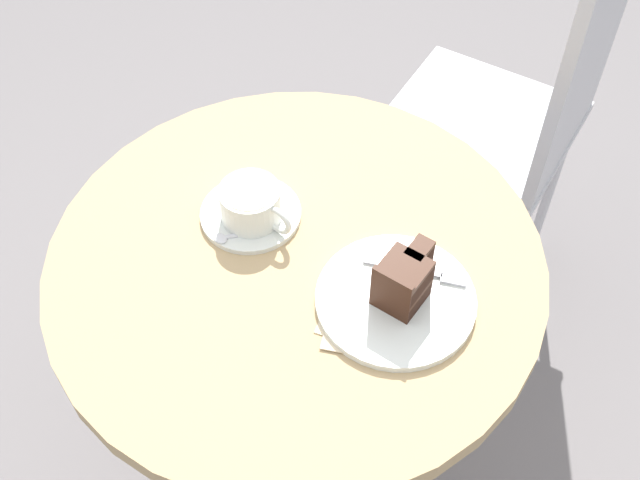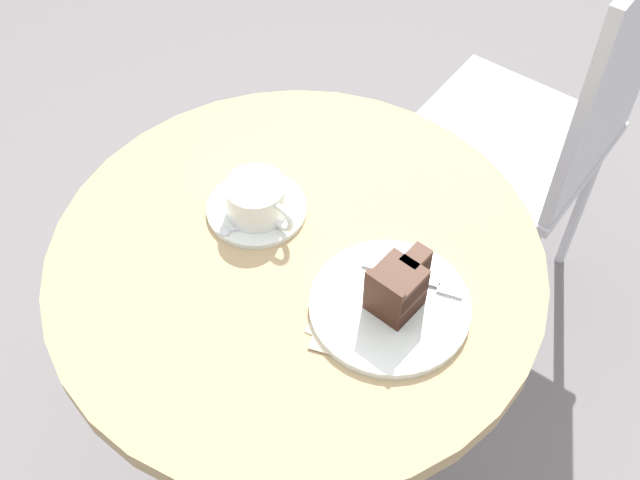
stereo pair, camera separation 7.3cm
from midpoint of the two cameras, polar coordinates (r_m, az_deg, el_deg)
The scene contains 10 objects.
ground_plane at distance 1.80m, azimuth 0.03°, elevation -15.39°, with size 4.40×4.40×0.01m, color slate.
cafe_table at distance 1.27m, azimuth 0.03°, elevation -4.54°, with size 0.73×0.73×0.72m.
saucer at distance 1.23m, azimuth -2.81°, elevation 2.18°, with size 0.15×0.15×0.01m.
coffee_cup at distance 1.19m, azimuth -2.74°, elevation 2.90°, with size 0.12×0.09×0.06m.
teaspoon at distance 1.19m, azimuth -3.76°, elevation 0.74°, with size 0.07×0.09×0.00m.
cake_plate at distance 1.12m, azimuth 6.86°, elevation -4.76°, with size 0.22×0.22×0.01m.
cake_slice at distance 1.09m, azimuth 7.53°, elevation -3.39°, with size 0.06×0.09×0.08m.
fork at distance 1.14m, azimuth 9.32°, elevation -3.03°, with size 0.14×0.08×0.00m.
napkin at distance 1.12m, azimuth 5.85°, elevation -5.41°, with size 0.20×0.21×0.00m.
cafe_chair at distance 1.67m, azimuth 17.69°, elevation 8.06°, with size 0.43×0.43×0.96m.
Camera 2 is at (0.53, -0.49, 1.65)m, focal length 45.00 mm.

